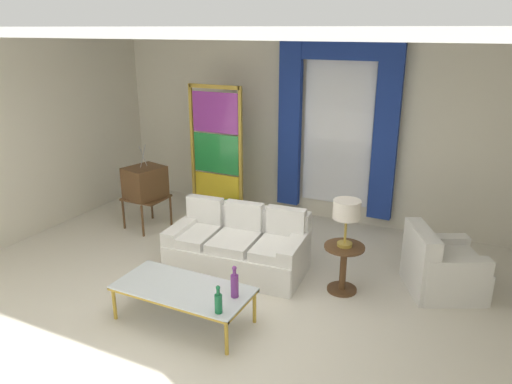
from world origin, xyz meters
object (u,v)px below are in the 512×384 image
object	(u,v)px
coffee_table	(183,290)
stained_glass_divider	(216,156)
couch_white_long	(239,246)
bottle_blue_decanter	(235,284)
round_side_table	(343,264)
vintage_tv	(145,184)
table_lamp_brass	(347,212)
armchair_white	(440,269)
bottle_crystal_tall	(218,302)
peacock_figurine	(224,214)

from	to	relation	value
coffee_table	stained_glass_divider	distance (m)	3.14
couch_white_long	bottle_blue_decanter	distance (m)	1.45
coffee_table	stained_glass_divider	xyz separation A→B (m)	(-1.23, 2.81, 0.68)
couch_white_long	round_side_table	bearing A→B (deg)	0.58
vintage_tv	table_lamp_brass	distance (m)	3.43
bottle_blue_decanter	vintage_tv	distance (m)	3.20
couch_white_long	stained_glass_divider	bearing A→B (deg)	129.32
couch_white_long	armchair_white	distance (m)	2.50
couch_white_long	bottle_crystal_tall	xyz separation A→B (m)	(0.63, -1.62, 0.22)
couch_white_long	round_side_table	size ratio (longest dim) A/B	3.07
bottle_crystal_tall	armchair_white	bearing A→B (deg)	49.72
vintage_tv	stained_glass_divider	size ratio (longest dim) A/B	0.61
coffee_table	bottle_blue_decanter	bearing A→B (deg)	7.59
couch_white_long	bottle_blue_decanter	xyz separation A→B (m)	(0.63, -1.29, 0.25)
round_side_table	stained_glass_divider	bearing A→B (deg)	151.01
couch_white_long	peacock_figurine	distance (m)	1.42
vintage_tv	bottle_crystal_tall	bearing A→B (deg)	-40.14
vintage_tv	round_side_table	bearing A→B (deg)	-9.47
armchair_white	peacock_figurine	bearing A→B (deg)	169.86
vintage_tv	peacock_figurine	world-z (taller)	vintage_tv
round_side_table	peacock_figurine	bearing A→B (deg)	154.06
vintage_tv	stained_glass_divider	world-z (taller)	stained_glass_divider
couch_white_long	round_side_table	xyz separation A→B (m)	(1.40, 0.01, 0.05)
stained_glass_divider	round_side_table	size ratio (longest dim) A/B	3.70
coffee_table	armchair_white	bearing A→B (deg)	38.21
armchair_white	couch_white_long	bearing A→B (deg)	-167.84
couch_white_long	bottle_blue_decanter	size ratio (longest dim) A/B	5.23
bottle_crystal_tall	round_side_table	size ratio (longest dim) A/B	0.49
bottle_crystal_tall	round_side_table	world-z (taller)	bottle_crystal_tall
stained_glass_divider	peacock_figurine	xyz separation A→B (m)	(0.31, -0.33, -0.84)
vintage_tv	round_side_table	distance (m)	3.44
bottle_crystal_tall	vintage_tv	bearing A→B (deg)	139.86
coffee_table	stained_glass_divider	size ratio (longest dim) A/B	0.67
bottle_blue_decanter	table_lamp_brass	size ratio (longest dim) A/B	0.61
peacock_figurine	round_side_table	size ratio (longest dim) A/B	1.01
stained_glass_divider	peacock_figurine	distance (m)	0.95
couch_white_long	coffee_table	size ratio (longest dim) A/B	1.23
bottle_blue_decanter	armchair_white	world-z (taller)	armchair_white
peacock_figurine	round_side_table	xyz separation A→B (m)	(2.27, -1.11, 0.14)
peacock_figurine	vintage_tv	bearing A→B (deg)	-153.64
couch_white_long	bottle_crystal_tall	distance (m)	1.75
bottle_blue_decanter	stained_glass_divider	bearing A→B (deg)	123.57
vintage_tv	peacock_figurine	bearing A→B (deg)	26.36
bottle_crystal_tall	peacock_figurine	xyz separation A→B (m)	(-1.50, 2.74, -0.31)
round_side_table	table_lamp_brass	world-z (taller)	table_lamp_brass
bottle_crystal_tall	round_side_table	bearing A→B (deg)	64.67
vintage_tv	peacock_figurine	xyz separation A→B (m)	(1.10, 0.54, -0.51)
table_lamp_brass	stained_glass_divider	bearing A→B (deg)	151.01
round_side_table	table_lamp_brass	distance (m)	0.67
bottle_blue_decanter	table_lamp_brass	world-z (taller)	table_lamp_brass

